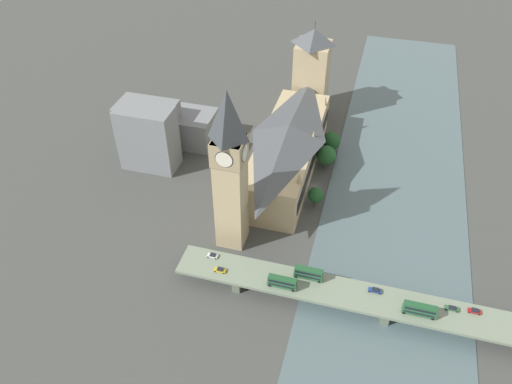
{
  "coord_description": "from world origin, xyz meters",
  "views": [
    {
      "loc": [
        -21.04,
        180.78,
        149.31
      ],
      "look_at": [
        20.04,
        32.13,
        18.06
      ],
      "focal_mm": 35.0,
      "sensor_mm": 36.0,
      "label": 1
    }
  ],
  "objects": [
    {
      "name": "victoria_tower",
      "position": [
        15.48,
        -62.85,
        24.62
      ],
      "size": [
        17.48,
        17.48,
        53.24
      ],
      "color": "tan",
      "rests_on": "ground_plane"
    },
    {
      "name": "clock_tower",
      "position": [
        26.88,
        43.52,
        36.63
      ],
      "size": [
        12.03,
        12.03,
        69.56
      ],
      "color": "tan",
      "rests_on": "ground_plane"
    },
    {
      "name": "city_block_east",
      "position": [
        67.68,
        -19.58,
        8.02
      ],
      "size": [
        21.04,
        20.72,
        16.05
      ],
      "color": "slate",
      "rests_on": "ground_plane"
    },
    {
      "name": "double_decker_bus_lead",
      "position": [
        -47.3,
        66.45,
        8.99
      ],
      "size": [
        11.36,
        2.65,
        4.79
      ],
      "color": "#235B33",
      "rests_on": "road_bridge"
    },
    {
      "name": "double_decker_bus_mid",
      "position": [
        0.56,
        67.31,
        8.93
      ],
      "size": [
        10.58,
        2.55,
        4.66
      ],
      "color": "#235B33",
      "rests_on": "road_bridge"
    },
    {
      "name": "river_water",
      "position": [
        -36.83,
        0.0,
        0.15
      ],
      "size": [
        61.66,
        360.0,
        0.3
      ],
      "primitive_type": "cube",
      "color": "#4C6066",
      "rests_on": "ground_plane"
    },
    {
      "name": "car_northbound_lead",
      "position": [
        29.53,
        60.3,
        7.03
      ],
      "size": [
        4.04,
        1.91,
        1.36
      ],
      "color": "silver",
      "rests_on": "road_bridge"
    },
    {
      "name": "car_southbound_lead",
      "position": [
        -65.83,
        60.52,
        7.06
      ],
      "size": [
        4.2,
        1.74,
        1.46
      ],
      "color": "maroon",
      "rests_on": "road_bridge"
    },
    {
      "name": "city_block_center",
      "position": [
        80.55,
        5.27,
        15.74
      ],
      "size": [
        26.36,
        14.34,
        31.48
      ],
      "color": "slate",
      "rests_on": "ground_plane"
    },
    {
      "name": "double_decker_bus_rear",
      "position": [
        -7.79,
        60.77,
        9.02
      ],
      "size": [
        10.59,
        2.63,
        4.83
      ],
      "color": "#235B33",
      "rests_on": "road_bridge"
    },
    {
      "name": "tree_embankment_far",
      "position": [
        -1.91,
        -16.09,
        6.77
      ],
      "size": [
        9.52,
        9.52,
        11.53
      ],
      "color": "brown",
      "rests_on": "ground_plane"
    },
    {
      "name": "car_northbound_mid",
      "position": [
        24.47,
        66.36,
        7.06
      ],
      "size": [
        4.25,
        1.88,
        1.46
      ],
      "color": "gold",
      "rests_on": "road_bridge"
    },
    {
      "name": "city_block_west",
      "position": [
        87.55,
        -9.53,
        12.28
      ],
      "size": [
        29.19,
        18.06,
        24.56
      ],
      "color": "slate",
      "rests_on": "ground_plane"
    },
    {
      "name": "car_southbound_extra",
      "position": [
        -58.4,
        61.37,
        6.98
      ],
      "size": [
        4.77,
        1.75,
        1.23
      ],
      "color": "#2D5638",
      "rests_on": "road_bridge"
    },
    {
      "name": "tree_embankment_near",
      "position": [
        -2.52,
        -28.17,
        7.31
      ],
      "size": [
        9.07,
        9.07,
        11.85
      ],
      "color": "brown",
      "rests_on": "ground_plane"
    },
    {
      "name": "parliament_hall",
      "position": [
        15.42,
        -8.0,
        12.93
      ],
      "size": [
        25.32,
        84.21,
        26.03
      ],
      "color": "tan",
      "rests_on": "ground_plane"
    },
    {
      "name": "ground_plane",
      "position": [
        0.0,
        0.0,
        0.0
      ],
      "size": [
        600.0,
        600.0,
        0.0
      ],
      "primitive_type": "plane",
      "color": "#424442"
    },
    {
      "name": "tree_embankment_mid",
      "position": [
        -2.22,
        13.8,
        6.23
      ],
      "size": [
        7.07,
        7.07,
        9.78
      ],
      "color": "brown",
      "rests_on": "ground_plane"
    },
    {
      "name": "road_bridge",
      "position": [
        -36.83,
        63.84,
        5.19
      ],
      "size": [
        155.31,
        13.8,
        6.34
      ],
      "color": "#5D6A59",
      "rests_on": "ground_plane"
    },
    {
      "name": "car_southbound_tail",
      "position": [
        -32.04,
        60.61,
        7.05
      ],
      "size": [
        4.68,
        1.86,
        1.43
      ],
      "color": "navy",
      "rests_on": "road_bridge"
    }
  ]
}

